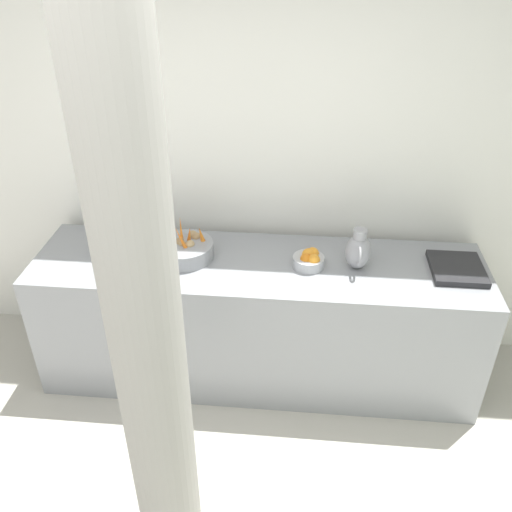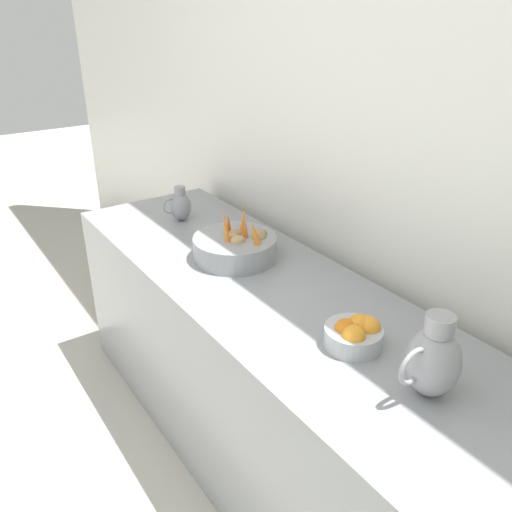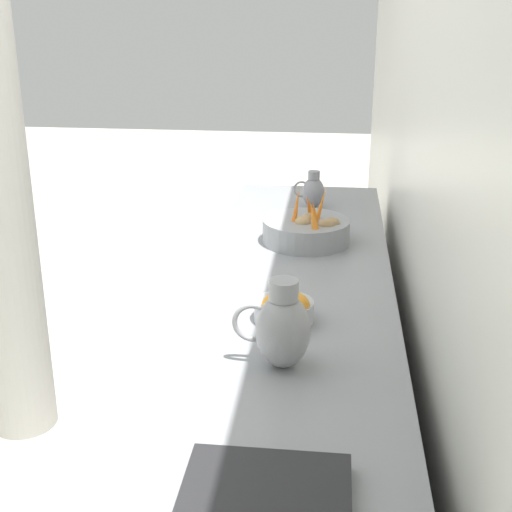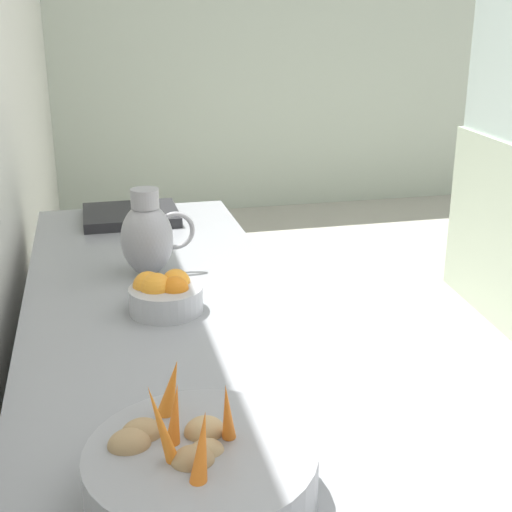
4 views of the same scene
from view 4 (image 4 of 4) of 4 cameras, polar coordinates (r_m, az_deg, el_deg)
vegetable_colander at (r=1.12m, az=-4.66°, el=-17.26°), size 0.36×0.36×0.23m
orange_bowl at (r=1.78m, az=-7.51°, el=-3.09°), size 0.19×0.19×0.10m
metal_pitcher_tall at (r=2.02m, az=-8.83°, el=1.60°), size 0.21×0.15×0.25m
counter_sink_basin at (r=2.60m, az=-10.20°, el=3.31°), size 0.34×0.30×0.04m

